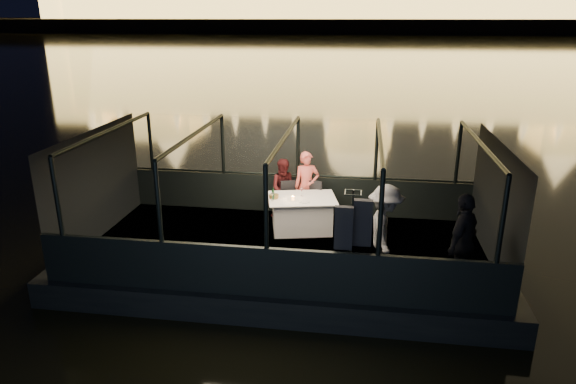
# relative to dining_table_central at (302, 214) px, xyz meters

# --- Properties ---
(river_water) EXTENTS (500.00, 500.00, 0.00)m
(river_water) POSITION_rel_dining_table_central_xyz_m (-0.24, 79.11, -0.89)
(river_water) COLOR black
(river_water) RESTS_ON ground
(boat_hull) EXTENTS (8.60, 4.40, 1.00)m
(boat_hull) POSITION_rel_dining_table_central_xyz_m (-0.24, -0.89, -0.89)
(boat_hull) COLOR black
(boat_hull) RESTS_ON river_water
(boat_deck) EXTENTS (8.00, 4.00, 0.04)m
(boat_deck) POSITION_rel_dining_table_central_xyz_m (-0.24, -0.89, -0.41)
(boat_deck) COLOR black
(boat_deck) RESTS_ON boat_hull
(gunwale_port) EXTENTS (8.00, 0.08, 0.90)m
(gunwale_port) POSITION_rel_dining_table_central_xyz_m (-0.24, 1.11, 0.06)
(gunwale_port) COLOR black
(gunwale_port) RESTS_ON boat_deck
(gunwale_starboard) EXTENTS (8.00, 0.08, 0.90)m
(gunwale_starboard) POSITION_rel_dining_table_central_xyz_m (-0.24, -2.89, 0.06)
(gunwale_starboard) COLOR black
(gunwale_starboard) RESTS_ON boat_deck
(cabin_glass_port) EXTENTS (8.00, 0.02, 1.40)m
(cabin_glass_port) POSITION_rel_dining_table_central_xyz_m (-0.24, 1.11, 1.21)
(cabin_glass_port) COLOR #99B2B2
(cabin_glass_port) RESTS_ON gunwale_port
(cabin_glass_starboard) EXTENTS (8.00, 0.02, 1.40)m
(cabin_glass_starboard) POSITION_rel_dining_table_central_xyz_m (-0.24, -2.89, 1.21)
(cabin_glass_starboard) COLOR #99B2B2
(cabin_glass_starboard) RESTS_ON gunwale_starboard
(cabin_roof_glass) EXTENTS (8.00, 4.00, 0.02)m
(cabin_roof_glass) POSITION_rel_dining_table_central_xyz_m (-0.24, -0.89, 1.91)
(cabin_roof_glass) COLOR #99B2B2
(cabin_roof_glass) RESTS_ON boat_deck
(end_wall_fore) EXTENTS (0.02, 4.00, 2.30)m
(end_wall_fore) POSITION_rel_dining_table_central_xyz_m (-4.24, -0.89, 0.76)
(end_wall_fore) COLOR black
(end_wall_fore) RESTS_ON boat_deck
(end_wall_aft) EXTENTS (0.02, 4.00, 2.30)m
(end_wall_aft) POSITION_rel_dining_table_central_xyz_m (3.76, -0.89, 0.76)
(end_wall_aft) COLOR black
(end_wall_aft) RESTS_ON boat_deck
(canopy_ribs) EXTENTS (8.00, 4.00, 2.30)m
(canopy_ribs) POSITION_rel_dining_table_central_xyz_m (-0.24, -0.89, 0.76)
(canopy_ribs) COLOR black
(canopy_ribs) RESTS_ON boat_deck
(embankment) EXTENTS (400.00, 140.00, 6.00)m
(embankment) POSITION_rel_dining_table_central_xyz_m (-0.24, 209.11, 0.11)
(embankment) COLOR #423D33
(embankment) RESTS_ON ground
(dining_table_central) EXTENTS (1.64, 1.34, 0.77)m
(dining_table_central) POSITION_rel_dining_table_central_xyz_m (0.00, 0.00, 0.00)
(dining_table_central) COLOR white
(dining_table_central) RESTS_ON boat_deck
(chair_port_left) EXTENTS (0.55, 0.55, 0.92)m
(chair_port_left) POSITION_rel_dining_table_central_xyz_m (-0.36, 0.45, 0.06)
(chair_port_left) COLOR black
(chair_port_left) RESTS_ON boat_deck
(chair_port_right) EXTENTS (0.54, 0.54, 0.95)m
(chair_port_right) POSITION_rel_dining_table_central_xyz_m (0.17, 0.45, 0.06)
(chair_port_right) COLOR black
(chair_port_right) RESTS_ON boat_deck
(coat_stand) EXTENTS (0.65, 0.60, 1.89)m
(coat_stand) POSITION_rel_dining_table_central_xyz_m (1.13, -2.64, 0.51)
(coat_stand) COLOR black
(coat_stand) RESTS_ON boat_deck
(person_woman_coral) EXTENTS (0.65, 0.52, 1.59)m
(person_woman_coral) POSITION_rel_dining_table_central_xyz_m (0.02, 0.72, 0.36)
(person_woman_coral) COLOR #E46053
(person_woman_coral) RESTS_ON boat_deck
(person_man_maroon) EXTENTS (0.73, 0.60, 1.41)m
(person_man_maroon) POSITION_rel_dining_table_central_xyz_m (-0.49, 0.72, 0.36)
(person_man_maroon) COLOR #441315
(person_man_maroon) RESTS_ON boat_deck
(passenger_stripe) EXTENTS (0.64, 1.12, 1.72)m
(passenger_stripe) POSITION_rel_dining_table_central_xyz_m (1.70, -1.80, 0.47)
(passenger_stripe) COLOR silver
(passenger_stripe) RESTS_ON boat_deck
(passenger_dark) EXTENTS (0.90, 1.10, 1.74)m
(passenger_dark) POSITION_rel_dining_table_central_xyz_m (2.99, -2.12, 0.47)
(passenger_dark) COLOR black
(passenger_dark) RESTS_ON boat_deck
(wine_bottle) EXTENTS (0.07, 0.07, 0.27)m
(wine_bottle) POSITION_rel_dining_table_central_xyz_m (-0.60, -0.20, 0.53)
(wine_bottle) COLOR #133519
(wine_bottle) RESTS_ON dining_table_central
(bread_basket) EXTENTS (0.25, 0.25, 0.08)m
(bread_basket) POSITION_rel_dining_table_central_xyz_m (-0.60, -0.11, 0.42)
(bread_basket) COLOR brown
(bread_basket) RESTS_ON dining_table_central
(amber_candle) EXTENTS (0.08, 0.08, 0.08)m
(amber_candle) POSITION_rel_dining_table_central_xyz_m (-0.18, -0.17, 0.42)
(amber_candle) COLOR orange
(amber_candle) RESTS_ON dining_table_central
(plate_near) EXTENTS (0.26, 0.26, 0.01)m
(plate_near) POSITION_rel_dining_table_central_xyz_m (0.08, -0.25, 0.39)
(plate_near) COLOR silver
(plate_near) RESTS_ON dining_table_central
(plate_far) EXTENTS (0.24, 0.24, 0.01)m
(plate_far) POSITION_rel_dining_table_central_xyz_m (-0.49, -0.02, 0.39)
(plate_far) COLOR white
(plate_far) RESTS_ON dining_table_central
(wine_glass_white) EXTENTS (0.07, 0.07, 0.18)m
(wine_glass_white) POSITION_rel_dining_table_central_xyz_m (-0.60, -0.30, 0.48)
(wine_glass_white) COLOR silver
(wine_glass_white) RESTS_ON dining_table_central
(wine_glass_red) EXTENTS (0.07, 0.07, 0.18)m
(wine_glass_red) POSITION_rel_dining_table_central_xyz_m (-0.02, 0.10, 0.48)
(wine_glass_red) COLOR white
(wine_glass_red) RESTS_ON dining_table_central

